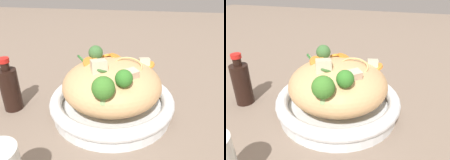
% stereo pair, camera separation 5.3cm
% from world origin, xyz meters
% --- Properties ---
extents(ground_plane, '(3.00, 3.00, 0.00)m').
position_xyz_m(ground_plane, '(0.00, 0.00, 0.00)').
color(ground_plane, '#7F6C5C').
extents(serving_bowl, '(0.30, 0.30, 0.05)m').
position_xyz_m(serving_bowl, '(0.00, 0.00, 0.03)').
color(serving_bowl, white).
rests_on(serving_bowl, ground_plane).
extents(noodle_heap, '(0.24, 0.24, 0.12)m').
position_xyz_m(noodle_heap, '(-0.00, 0.00, 0.08)').
color(noodle_heap, tan).
rests_on(noodle_heap, serving_bowl).
extents(broccoli_florets, '(0.12, 0.19, 0.07)m').
position_xyz_m(broccoli_florets, '(0.00, 0.07, 0.13)').
color(broccoli_florets, '#93AF6D').
rests_on(broccoli_florets, serving_bowl).
extents(carrot_coins, '(0.18, 0.09, 0.05)m').
position_xyz_m(carrot_coins, '(0.01, -0.04, 0.13)').
color(carrot_coins, orange).
rests_on(carrot_coins, serving_bowl).
extents(zucchini_slices, '(0.11, 0.12, 0.05)m').
position_xyz_m(zucchini_slices, '(0.05, -0.00, 0.13)').
color(zucchini_slices, beige).
rests_on(zucchini_slices, serving_bowl).
extents(chicken_chunks, '(0.13, 0.14, 0.05)m').
position_xyz_m(chicken_chunks, '(-0.01, 0.02, 0.13)').
color(chicken_chunks, beige).
rests_on(chicken_chunks, serving_bowl).
extents(soy_sauce_bottle, '(0.05, 0.05, 0.14)m').
position_xyz_m(soy_sauce_bottle, '(0.25, 0.02, 0.06)').
color(soy_sauce_bottle, black).
rests_on(soy_sauce_bottle, ground_plane).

